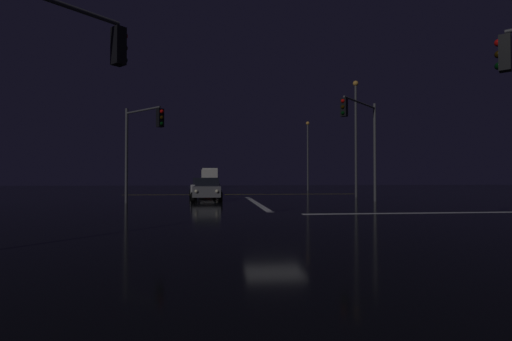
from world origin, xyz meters
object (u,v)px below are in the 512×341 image
sedan_blue (209,183)px  box_truck (210,177)px  streetlamp_right_far (308,150)px  sedan_gray (207,189)px  sedan_orange (208,184)px  sedan_red (211,185)px  traffic_signal_sw (27,62)px  sedan_silver (203,187)px  traffic_signal_nw (141,137)px  traffic_signal_ne (363,131)px  sedan_black (210,186)px  streetlamp_right_near (356,130)px

sedan_blue → box_truck: size_ratio=0.52×
sedan_blue → streetlamp_right_far: 15.59m
sedan_gray → sedan_orange: size_ratio=1.00×
sedan_red → sedan_blue: size_ratio=1.00×
sedan_orange → traffic_signal_sw: bearing=-94.8°
sedan_gray → sedan_silver: size_ratio=1.00×
streetlamp_right_far → box_truck: bearing=128.7°
sedan_silver → traffic_signal_nw: 9.61m
sedan_red → traffic_signal_sw: traffic_signal_sw is taller
sedan_blue → traffic_signal_nw: traffic_signal_nw is taller
traffic_signal_ne → sedan_gray: bearing=160.7°
box_truck → streetlamp_right_far: (12.24, -15.29, 3.23)m
box_truck → streetlamp_right_far: size_ratio=0.97×
sedan_gray → box_truck: size_ratio=0.52×
sedan_gray → traffic_signal_nw: bearing=-141.4°
traffic_signal_nw → streetlamp_right_far: (15.74, 22.25, 0.90)m
sedan_gray → sedan_orange: 21.65m
sedan_orange → sedan_blue: (0.07, 6.20, 0.00)m
sedan_gray → streetlamp_right_far: (11.83, 19.13, 4.14)m
traffic_signal_ne → traffic_signal_sw: size_ratio=1.06×
sedan_silver → traffic_signal_sw: traffic_signal_sw is taller
sedan_gray → sedan_silver: (-0.46, 5.25, 0.00)m
sedan_gray → traffic_signal_sw: (-3.73, -16.93, 3.46)m
sedan_silver → sedan_blue: (0.05, 22.59, 0.00)m
streetlamp_right_far → sedan_silver: bearing=-131.5°
sedan_red → traffic_signal_nw: (-3.89, -19.30, 3.24)m
traffic_signal_nw → traffic_signal_ne: (13.68, -0.31, 0.49)m
sedan_black → sedan_blue: bearing=91.5°
sedan_gray → traffic_signal_nw: 5.95m
traffic_signal_nw → streetlamp_right_near: streetlamp_right_near is taller
sedan_red → traffic_signal_nw: 19.96m
sedan_silver → sedan_blue: size_ratio=1.00×
sedan_blue → traffic_signal_sw: bearing=-94.2°
sedan_gray → sedan_black: size_ratio=1.00×
sedan_black → traffic_signal_nw: 14.68m
sedan_silver → traffic_signal_ne: (10.24, -8.68, 3.73)m
streetlamp_right_near → streetlamp_right_far: 16.01m
sedan_orange → traffic_signal_ne: bearing=-67.8°
box_truck → traffic_signal_nw: bearing=-95.3°
traffic_signal_sw → streetlamp_right_far: bearing=66.7°
box_truck → streetlamp_right_near: (12.24, -31.29, 3.71)m
sedan_silver → traffic_signal_ne: bearing=-40.3°
sedan_gray → sedan_silver: 5.27m
sedan_orange → sedan_black: bearing=-87.3°
sedan_blue → traffic_signal_sw: 45.03m
streetlamp_right_near → streetlamp_right_far: streetlamp_right_near is taller
traffic_signal_ne → traffic_signal_sw: (-13.50, -13.50, -0.27)m
sedan_blue → traffic_signal_ne: traffic_signal_ne is taller
traffic_signal_ne → streetlamp_right_far: (2.06, 22.56, 0.41)m
sedan_orange → streetlamp_right_near: 22.71m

